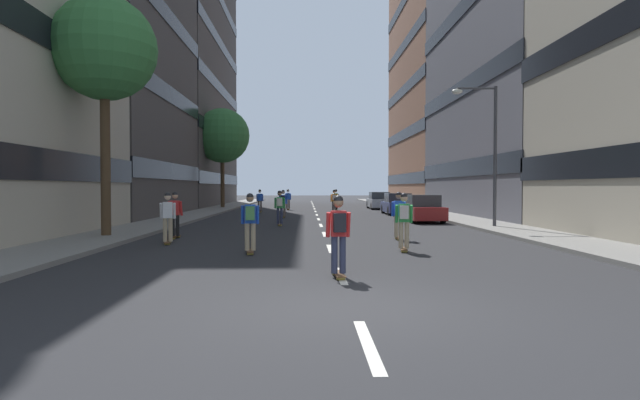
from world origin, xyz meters
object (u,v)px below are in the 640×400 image
Objects in this scene: skater_7 at (339,231)px; skater_1 at (168,215)px; parked_car_mid at (422,209)px; street_tree_mid at (104,50)px; skater_0 at (336,198)px; street_tree_near at (222,136)px; skater_9 at (283,202)px; skater_2 at (260,200)px; skater_3 at (280,206)px; parked_car_far at (397,205)px; skater_5 at (334,200)px; streetlamp_right at (487,140)px; skater_10 at (175,213)px; parked_car_near at (379,201)px; skater_4 at (399,213)px; skater_8 at (250,219)px; skater_11 at (404,218)px; skater_6 at (288,198)px.

skater_1 is at bearing 129.03° from skater_7.
street_tree_mid is at bearing -146.96° from parked_car_mid.
parked_car_mid is 15.56m from skater_0.
street_tree_near is 16.27m from skater_9.
skater_3 is at bearing -80.84° from skater_2.
skater_1 is (-11.27, -18.99, 0.29)m from parked_car_far.
skater_5 is at bearing 74.31° from skater_3.
streetlamp_right is 13.87m from skater_9.
street_tree_near is 28.01m from skater_10.
street_tree_near is at bearing 113.50° from skater_9.
street_tree_near reaches higher than skater_7.
skater_7 reaches higher than parked_car_near.
skater_4 is at bearing -71.57° from skater_2.
parked_car_far is 2.47× the size of skater_8.
skater_10 reaches higher than parked_car_far.
parked_car_near is 0.49× the size of street_tree_mid.
skater_2 and skater_4 have the same top height.
parked_car_near is 0.49× the size of street_tree_near.
skater_4 is at bearing 71.09° from skater_7.
skater_1 reaches higher than parked_car_mid.
skater_10 is at bearing -162.91° from streetlamp_right.
skater_5 is at bearing 80.88° from skater_8.
street_tree_near reaches higher than skater_2.
streetlamp_right reaches higher than skater_8.
skater_3 and skater_4 have the same top height.
skater_10 is (-1.41, -20.32, 0.00)m from skater_2.
street_tree_near is at bearing 111.43° from skater_4.
streetlamp_right is 14.87m from skater_1.
skater_10 is at bearing 152.22° from skater_11.
skater_6 and skater_8 have the same top height.
skater_1 reaches higher than parked_car_near.
skater_1 is 26.77m from skater_6.
street_tree_mid is at bearing 145.66° from skater_1.
skater_0 is 1.00× the size of skater_1.
street_tree_near reaches higher than skater_0.
parked_car_near is 17.14m from parked_car_mid.
parked_car_far is 2.47× the size of skater_1.
skater_11 is (0.86, -22.90, 0.00)m from skater_5.
street_tree_near reaches higher than skater_1.
skater_3 is 8.61m from skater_4.
street_tree_near is at bearing 119.68° from skater_2.
streetlamp_right is 3.65× the size of skater_9.
parked_car_far is at bearing -90.00° from parked_car_near.
parked_car_mid is 2.47× the size of skater_2.
skater_0 is 25.29m from skater_10.
skater_10 is at bearing 97.09° from skater_1.
skater_3 reaches higher than parked_car_far.
street_tree_near reaches higher than skater_8.
street_tree_near is 8.66m from skater_6.
skater_3 is at bearing 97.64° from skater_7.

